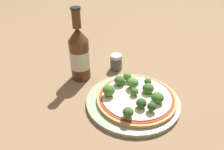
{
  "coord_description": "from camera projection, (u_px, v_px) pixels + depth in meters",
  "views": [
    {
      "loc": [
        -0.25,
        -0.45,
        0.41
      ],
      "look_at": [
        -0.05,
        0.05,
        0.06
      ],
      "focal_mm": 35.0,
      "sensor_mm": 36.0,
      "label": 1
    }
  ],
  "objects": [
    {
      "name": "broccoli_floret_6",
      "position": [
        120.0,
        80.0,
        0.66
      ],
      "size": [
        0.03,
        0.03,
        0.03
      ],
      "color": "#6B8E51",
      "rests_on": "pizza"
    },
    {
      "name": "broccoli_floret_9",
      "position": [
        128.0,
        112.0,
        0.54
      ],
      "size": [
        0.03,
        0.03,
        0.03
      ],
      "color": "#6B8E51",
      "rests_on": "pizza"
    },
    {
      "name": "broccoli_floret_2",
      "position": [
        135.0,
        91.0,
        0.61
      ],
      "size": [
        0.02,
        0.02,
        0.02
      ],
      "color": "#6B8E51",
      "rests_on": "pizza"
    },
    {
      "name": "broccoli_floret_1",
      "position": [
        152.0,
        106.0,
        0.56
      ],
      "size": [
        0.02,
        0.02,
        0.03
      ],
      "color": "#6B8E51",
      "rests_on": "pizza"
    },
    {
      "name": "broccoli_floret_0",
      "position": [
        109.0,
        90.0,
        0.61
      ],
      "size": [
        0.03,
        0.03,
        0.03
      ],
      "color": "#6B8E51",
      "rests_on": "pizza"
    },
    {
      "name": "ground_plane",
      "position": [
        134.0,
        97.0,
        0.65
      ],
      "size": [
        3.0,
        3.0,
        0.0
      ],
      "primitive_type": "plane",
      "color": "#846647"
    },
    {
      "name": "plate",
      "position": [
        133.0,
        101.0,
        0.63
      ],
      "size": [
        0.27,
        0.27,
        0.01
      ],
      "color": "#93A384",
      "rests_on": "ground_plane"
    },
    {
      "name": "pepper_shaker",
      "position": [
        116.0,
        62.0,
        0.78
      ],
      "size": [
        0.04,
        0.04,
        0.06
      ],
      "color": "#4C4C51",
      "rests_on": "ground_plane"
    },
    {
      "name": "pizza",
      "position": [
        136.0,
        98.0,
        0.62
      ],
      "size": [
        0.23,
        0.23,
        0.01
      ],
      "color": "tan",
      "rests_on": "plate"
    },
    {
      "name": "broccoli_floret_5",
      "position": [
        148.0,
        82.0,
        0.65
      ],
      "size": [
        0.02,
        0.02,
        0.02
      ],
      "color": "#6B8E51",
      "rests_on": "pizza"
    },
    {
      "name": "broccoli_floret_10",
      "position": [
        157.0,
        98.0,
        0.59
      ],
      "size": [
        0.04,
        0.04,
        0.03
      ],
      "color": "#6B8E51",
      "rests_on": "pizza"
    },
    {
      "name": "broccoli_floret_3",
      "position": [
        141.0,
        103.0,
        0.57
      ],
      "size": [
        0.03,
        0.03,
        0.03
      ],
      "color": "#6B8E51",
      "rests_on": "pizza"
    },
    {
      "name": "broccoli_floret_7",
      "position": [
        148.0,
        88.0,
        0.62
      ],
      "size": [
        0.03,
        0.03,
        0.03
      ],
      "color": "#6B8E51",
      "rests_on": "pizza"
    },
    {
      "name": "broccoli_floret_4",
      "position": [
        133.0,
        83.0,
        0.64
      ],
      "size": [
        0.03,
        0.03,
        0.03
      ],
      "color": "#6B8E51",
      "rests_on": "pizza"
    },
    {
      "name": "broccoli_floret_8",
      "position": [
        129.0,
        76.0,
        0.67
      ],
      "size": [
        0.02,
        0.02,
        0.03
      ],
      "color": "#6B8E51",
      "rests_on": "pizza"
    },
    {
      "name": "beer_bottle",
      "position": [
        79.0,
        54.0,
        0.7
      ],
      "size": [
        0.06,
        0.06,
        0.24
      ],
      "color": "#563319",
      "rests_on": "ground_plane"
    }
  ]
}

